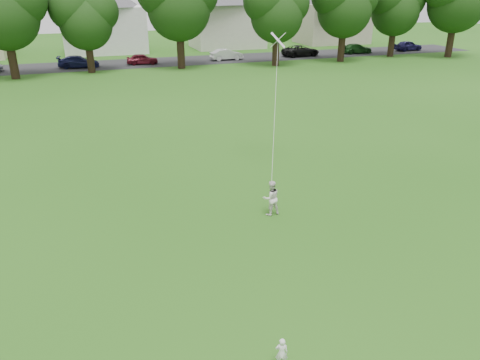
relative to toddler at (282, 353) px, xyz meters
name	(u,v)px	position (x,y,z in m)	size (l,w,h in m)	color
ground	(238,280)	(0.15, 3.54, -0.40)	(160.00, 160.00, 0.00)	#245914
street	(113,64)	(0.15, 45.54, -0.39)	(90.00, 7.00, 0.01)	#2D2D30
toddler	(282,353)	(0.00, 0.00, 0.00)	(0.29, 0.19, 0.80)	white
older_boy	(271,198)	(2.68, 7.15, 0.29)	(0.66, 0.52, 1.37)	white
kite	(275,109)	(3.78, 9.58, 3.00)	(1.57, 2.96, 7.18)	white
tree_row	(161,3)	(4.75, 39.90, 5.92)	(82.49, 9.36, 10.55)	black
parked_cars	(165,57)	(5.57, 44.54, 0.22)	(70.11, 2.73, 1.28)	black
house_row	(103,9)	(0.28, 55.54, 4.83)	(77.84, 14.17, 10.10)	silver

